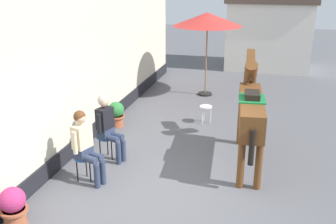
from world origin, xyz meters
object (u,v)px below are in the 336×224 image
seated_visitor_far (108,124)px  flower_planter_nearest (13,206)px  saddled_horse_center (251,108)px  spare_stool_white (206,108)px  flower_planter_farthest (116,114)px  seated_visitor_near (85,143)px  cafe_parasol (207,20)px

seated_visitor_far → flower_planter_nearest: (-0.52, -2.49, -0.44)m
saddled_horse_center → flower_planter_nearest: (-3.34, -3.13, -0.82)m
seated_visitor_far → saddled_horse_center: size_ratio=0.46×
seated_visitor_far → flower_planter_nearest: bearing=-101.9°
seated_visitor_far → spare_stool_white: bearing=57.9°
flower_planter_farthest → flower_planter_nearest: bearing=-89.8°
flower_planter_farthest → spare_stool_white: 2.30m
flower_planter_nearest → seated_visitor_near: bearing=72.0°
saddled_horse_center → seated_visitor_far: bearing=-167.3°
flower_planter_farthest → cafe_parasol: (1.74, 3.24, 2.03)m
saddled_horse_center → flower_planter_nearest: bearing=-136.9°
flower_planter_nearest → spare_stool_white: 5.51m
flower_planter_nearest → spare_stool_white: flower_planter_nearest is taller
flower_planter_nearest → spare_stool_white: bearing=67.1°
saddled_horse_center → cafe_parasol: bearing=110.2°
saddled_horse_center → flower_planter_farthest: saddled_horse_center is taller
seated_visitor_near → spare_stool_white: 3.93m
seated_visitor_far → cafe_parasol: 5.41m
saddled_horse_center → spare_stool_white: (-1.20, 1.94, -0.76)m
saddled_horse_center → flower_planter_nearest: size_ratio=4.68×
seated_visitor_far → spare_stool_white: 3.07m
saddled_horse_center → flower_planter_farthest: bearing=161.0°
seated_visitor_far → cafe_parasol: cafe_parasol is taller
flower_planter_farthest → spare_stool_white: (2.16, 0.79, 0.07)m
seated_visitor_near → cafe_parasol: bearing=78.4°
seated_visitor_far → saddled_horse_center: bearing=12.7°
cafe_parasol → spare_stool_white: cafe_parasol is taller
seated_visitor_near → flower_planter_farthest: seated_visitor_near is taller
saddled_horse_center → flower_planter_nearest: 4.65m
flower_planter_farthest → spare_stool_white: bearing=20.2°
spare_stool_white → flower_planter_nearest: bearing=-112.9°
flower_planter_nearest → flower_planter_farthest: (-0.02, 4.28, 0.00)m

